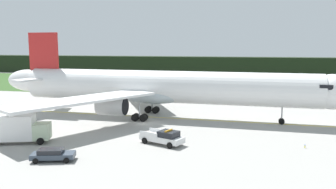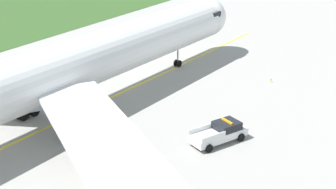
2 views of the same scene
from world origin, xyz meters
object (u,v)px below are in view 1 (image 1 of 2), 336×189
object	(u,v)px
ops_pickup_truck	(163,137)
staff_car	(52,154)
catering_truck	(18,128)
airliner	(161,88)

from	to	relation	value
ops_pickup_truck	staff_car	bearing A→B (deg)	-139.77
ops_pickup_truck	catering_truck	xyz separation A→B (m)	(-17.87, -3.38, 0.96)
catering_truck	staff_car	world-z (taller)	catering_truck
airliner	staff_car	distance (m)	25.10
ops_pickup_truck	staff_car	size ratio (longest dim) A/B	1.23
ops_pickup_truck	catering_truck	world-z (taller)	catering_truck
ops_pickup_truck	staff_car	xyz separation A→B (m)	(-10.12, -8.56, -0.20)
catering_truck	staff_car	distance (m)	9.39
staff_car	airliner	bearing A→B (deg)	75.54
airliner	catering_truck	distance (m)	23.58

